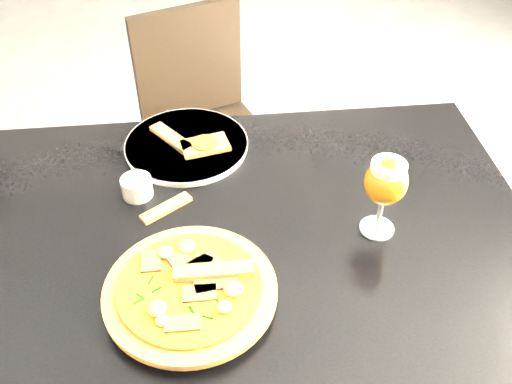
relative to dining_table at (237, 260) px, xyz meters
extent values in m
plane|color=#4D4E50|center=(-0.34, 0.18, -0.66)|extent=(6.00, 6.00, 0.00)
cube|color=black|center=(0.00, 0.00, 0.08)|extent=(1.24, 0.86, 0.03)
cylinder|color=black|center=(-0.52, 0.37, -0.30)|extent=(0.05, 0.05, 0.72)
cylinder|color=black|center=(0.56, 0.31, -0.30)|extent=(0.05, 0.05, 0.72)
cube|color=black|center=(0.01, 0.72, -0.25)|extent=(0.48, 0.48, 0.04)
cylinder|color=black|center=(-0.09, 0.53, -0.46)|extent=(0.03, 0.03, 0.39)
cylinder|color=black|center=(0.21, 0.63, -0.46)|extent=(0.03, 0.03, 0.39)
cylinder|color=black|center=(-0.19, 0.82, -0.46)|extent=(0.03, 0.03, 0.39)
cylinder|color=black|center=(0.11, 0.92, -0.46)|extent=(0.03, 0.03, 0.39)
cube|color=black|center=(-0.04, 0.89, -0.02)|extent=(0.35, 0.14, 0.38)
cylinder|color=white|center=(-0.09, -0.14, 0.10)|extent=(0.28, 0.28, 0.01)
cylinder|color=#A55727|center=(-0.10, -0.15, 0.11)|extent=(0.31, 0.31, 0.01)
cylinder|color=#CD6311|center=(-0.10, -0.15, 0.12)|extent=(0.25, 0.25, 0.01)
cube|color=#503A23|center=(-0.07, -0.15, 0.13)|extent=(0.06, 0.03, 0.00)
cube|color=#503A23|center=(-0.07, -0.11, 0.13)|extent=(0.06, 0.07, 0.00)
cube|color=#503A23|center=(-0.12, -0.08, 0.13)|extent=(0.04, 0.07, 0.00)
cube|color=#503A23|center=(-0.13, -0.14, 0.13)|extent=(0.07, 0.05, 0.00)
cube|color=#503A23|center=(-0.15, -0.18, 0.13)|extent=(0.07, 0.05, 0.00)
cube|color=#503A23|center=(-0.12, -0.23, 0.13)|extent=(0.04, 0.07, 0.00)
cube|color=#503A23|center=(-0.08, -0.18, 0.13)|extent=(0.06, 0.07, 0.00)
ellipsoid|color=#E3D04A|center=(-0.08, -0.14, 0.13)|extent=(0.03, 0.03, 0.01)
ellipsoid|color=#E3D04A|center=(-0.10, -0.08, 0.13)|extent=(0.03, 0.03, 0.01)
ellipsoid|color=#E3D04A|center=(-0.12, -0.14, 0.13)|extent=(0.03, 0.03, 0.01)
ellipsoid|color=#E3D04A|center=(-0.17, -0.19, 0.13)|extent=(0.03, 0.03, 0.01)
ellipsoid|color=#E3D04A|center=(-0.10, -0.18, 0.13)|extent=(0.03, 0.03, 0.01)
ellipsoid|color=#E3D04A|center=(-0.04, -0.19, 0.13)|extent=(0.03, 0.03, 0.01)
cube|color=#11420B|center=(-0.09, -0.14, 0.13)|extent=(0.01, 0.02, 0.00)
cube|color=#11420B|center=(-0.11, -0.11, 0.13)|extent=(0.01, 0.02, 0.00)
cube|color=#11420B|center=(-0.15, -0.09, 0.13)|extent=(0.02, 0.02, 0.00)
cube|color=#11420B|center=(-0.13, -0.14, 0.13)|extent=(0.02, 0.01, 0.00)
cube|color=#11420B|center=(-0.17, -0.16, 0.13)|extent=(0.02, 0.01, 0.00)
cube|color=#11420B|center=(-0.11, -0.16, 0.13)|extent=(0.02, 0.02, 0.00)
cube|color=#11420B|center=(-0.12, -0.20, 0.13)|extent=(0.01, 0.02, 0.00)
cube|color=#11420B|center=(-0.09, -0.24, 0.13)|extent=(0.01, 0.02, 0.00)
cube|color=#11420B|center=(-0.08, -0.18, 0.13)|extent=(0.02, 0.02, 0.00)
cube|color=#11420B|center=(-0.04, -0.18, 0.13)|extent=(0.02, 0.01, 0.00)
cube|color=#11420B|center=(-0.08, -0.15, 0.13)|extent=(0.02, 0.01, 0.00)
cube|color=#11420B|center=(-0.06, -0.12, 0.13)|extent=(0.02, 0.02, 0.00)
cube|color=#A55727|center=(-0.05, -0.15, 0.13)|extent=(0.14, 0.04, 0.01)
cylinder|color=white|center=(-0.08, 0.28, 0.10)|extent=(0.32, 0.32, 0.02)
cube|color=#A55727|center=(-0.11, 0.30, 0.11)|extent=(0.10, 0.12, 0.01)
cube|color=#A55727|center=(-0.04, 0.26, 0.11)|extent=(0.12, 0.08, 0.01)
cylinder|color=#CD6311|center=(-0.04, 0.26, 0.12)|extent=(0.06, 0.06, 0.00)
cube|color=#A55727|center=(-0.14, 0.08, 0.09)|extent=(0.11, 0.08, 0.01)
cylinder|color=silver|center=(-0.19, 0.14, 0.11)|extent=(0.06, 0.06, 0.04)
cylinder|color=gold|center=(-0.19, 0.14, 0.13)|extent=(0.06, 0.06, 0.01)
cylinder|color=#B6BCBF|center=(0.28, -0.04, 0.09)|extent=(0.07, 0.07, 0.00)
cylinder|color=#B6BCBF|center=(0.28, -0.04, 0.13)|extent=(0.01, 0.01, 0.07)
ellipsoid|color=#A3660F|center=(0.28, -0.04, 0.21)|extent=(0.08, 0.08, 0.09)
cylinder|color=beige|center=(0.28, -0.04, 0.25)|extent=(0.07, 0.07, 0.02)
camera|label=1|loc=(-0.08, -0.79, 0.90)|focal=40.00mm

